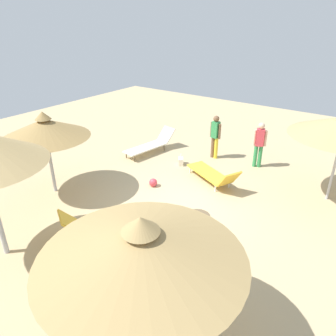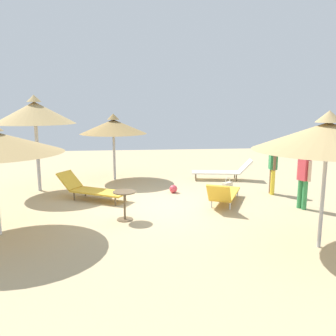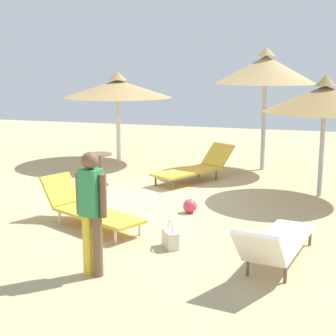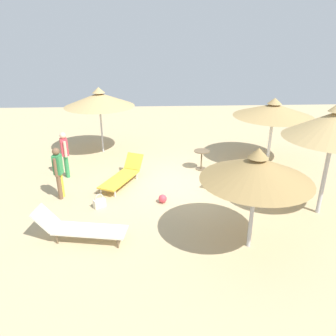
{
  "view_description": "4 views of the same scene",
  "coord_description": "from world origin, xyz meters",
  "views": [
    {
      "loc": [
        -6.09,
        -4.07,
        4.78
      ],
      "look_at": [
        0.69,
        0.81,
        0.75
      ],
      "focal_mm": 33.96,
      "sensor_mm": 36.0,
      "label": 1
    },
    {
      "loc": [
        -0.67,
        -9.23,
        2.76
      ],
      "look_at": [
        0.38,
        0.59,
        0.95
      ],
      "focal_mm": 36.85,
      "sensor_mm": 36.0,
      "label": 2
    },
    {
      "loc": [
        9.22,
        3.59,
        2.64
      ],
      "look_at": [
        0.19,
        0.78,
        0.71
      ],
      "focal_mm": 54.33,
      "sensor_mm": 36.0,
      "label": 3
    },
    {
      "loc": [
        0.9,
        9.9,
        4.7
      ],
      "look_at": [
        0.43,
        0.44,
        0.72
      ],
      "focal_mm": 35.22,
      "sensor_mm": 36.0,
      "label": 4
    }
  ],
  "objects": [
    {
      "name": "ground",
      "position": [
        0.0,
        0.0,
        -0.05
      ],
      "size": [
        24.0,
        24.0,
        0.1
      ],
      "primitive_type": "cube",
      "color": "tan"
    },
    {
      "name": "parasol_umbrella_back",
      "position": [
        -1.31,
        3.55,
        1.97
      ],
      "size": [
        2.44,
        2.44,
        2.45
      ],
      "color": "#B2B2B7",
      "rests_on": "ground"
    },
    {
      "name": "parasol_umbrella_far_left",
      "position": [
        -3.56,
        -1.8,
        2.0
      ],
      "size": [
        2.93,
        2.93,
        2.45
      ],
      "color": "white",
      "rests_on": "ground"
    },
    {
      "name": "parasol_umbrella_center",
      "position": [
        -3.67,
        2.11,
        2.51
      ],
      "size": [
        2.52,
        2.52,
        3.07
      ],
      "color": "#B2B2B7",
      "rests_on": "ground"
    },
    {
      "name": "lounge_chair_front",
      "position": [
        1.89,
        -0.07,
        0.31
      ],
      "size": [
        1.42,
        2.1,
        0.75
      ],
      "color": "gold",
      "rests_on": "ground"
    },
    {
      "name": "lounge_chair_near_right",
      "position": [
        2.71,
        3.07,
        0.33
      ],
      "size": [
        2.27,
        0.93,
        0.77
      ],
      "color": "silver",
      "rests_on": "ground"
    },
    {
      "name": "lounge_chair_near_left",
      "position": [
        -1.88,
        0.81,
        0.33
      ],
      "size": [
        2.19,
        1.62,
        0.77
      ],
      "color": "gold",
      "rests_on": "ground"
    },
    {
      "name": "person_standing_back",
      "position": [
        3.68,
        0.87,
        0.9
      ],
      "size": [
        0.25,
        0.43,
        1.59
      ],
      "color": "yellow",
      "rests_on": "ground"
    },
    {
      "name": "handbag",
      "position": [
        2.45,
        1.52,
        0.14
      ],
      "size": [
        0.37,
        0.33,
        0.42
      ],
      "color": "beige",
      "rests_on": "ground"
    },
    {
      "name": "side_table_round",
      "position": [
        -0.86,
        -1.13,
        0.48
      ],
      "size": [
        0.56,
        0.56,
        0.71
      ],
      "color": "brown",
      "rests_on": "ground"
    },
    {
      "name": "beach_ball",
      "position": [
        0.63,
        1.34,
        0.13
      ],
      "size": [
        0.25,
        0.25,
        0.25
      ],
      "primitive_type": "sphere",
      "color": "#D83F4C",
      "rests_on": "ground"
    }
  ]
}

